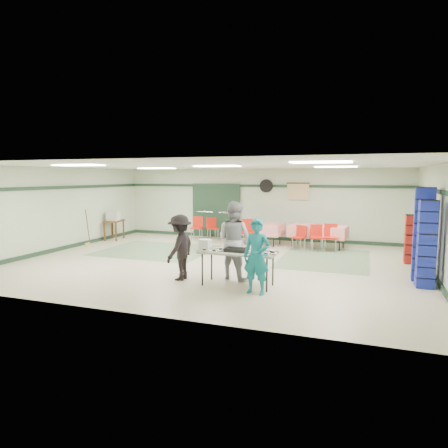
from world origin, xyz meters
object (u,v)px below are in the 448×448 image
(crate_stack_blue_a, at_px, (423,234))
(chair_c, at_px, (331,235))
(chair_loose_a, at_px, (212,226))
(printer_table, at_px, (114,223))
(crate_stack_blue_b, at_px, (427,244))
(dining_table_b, at_px, (255,228))
(dining_table_a, at_px, (318,231))
(chair_b, at_px, (300,235))
(chair_a, at_px, (317,235))
(chair_loose_b, at_px, (197,225))
(office_printer, at_px, (113,216))
(volunteer_grey, at_px, (234,240))
(chair_d, at_px, (247,230))
(serving_table, at_px, (238,254))
(broom, at_px, (88,227))
(volunteer_dark, at_px, (180,247))
(crate_stack_red, at_px, (413,239))
(volunteer_teal, at_px, (257,256))

(crate_stack_blue_a, bearing_deg, chair_c, 127.02)
(chair_loose_a, distance_m, printer_table, 3.74)
(chair_c, distance_m, crate_stack_blue_b, 4.35)
(dining_table_b, distance_m, crate_stack_blue_a, 6.17)
(dining_table_a, relative_size, crate_stack_blue_a, 0.93)
(chair_b, bearing_deg, chair_a, 21.26)
(chair_loose_b, height_order, office_printer, office_printer)
(crate_stack_blue_a, height_order, crate_stack_blue_b, crate_stack_blue_a)
(volunteer_grey, relative_size, chair_a, 2.16)
(chair_c, relative_size, chair_d, 0.94)
(serving_table, distance_m, broom, 7.24)
(chair_a, bearing_deg, chair_c, -13.37)
(chair_loose_a, xyz_separation_m, office_printer, (-3.50, -1.36, 0.40))
(dining_table_b, bearing_deg, chair_a, -7.31)
(printer_table, height_order, broom, broom)
(volunteer_dark, distance_m, chair_d, 4.86)
(crate_stack_blue_a, bearing_deg, dining_table_a, 127.49)
(volunteer_dark, relative_size, dining_table_b, 0.74)
(chair_c, xyz_separation_m, chair_d, (-2.79, 0.01, 0.03))
(chair_b, bearing_deg, broom, -145.99)
(dining_table_a, relative_size, chair_loose_b, 2.28)
(serving_table, distance_m, crate_stack_blue_b, 4.07)
(chair_d, bearing_deg, printer_table, -178.08)
(serving_table, xyz_separation_m, dining_table_b, (-1.10, 5.47, -0.14))
(volunteer_dark, distance_m, crate_stack_red, 6.50)
(chair_c, xyz_separation_m, crate_stack_red, (2.30, -1.08, 0.13))
(volunteer_dark, distance_m, dining_table_b, 5.42)
(serving_table, distance_m, chair_d, 5.06)
(chair_d, bearing_deg, crate_stack_blue_b, -37.33)
(crate_stack_blue_b, bearing_deg, office_printer, 162.02)
(volunteer_teal, relative_size, dining_table_b, 0.75)
(crate_stack_blue_a, xyz_separation_m, office_printer, (-10.30, 2.72, -0.16))
(volunteer_dark, bearing_deg, volunteer_teal, 78.48)
(volunteer_teal, relative_size, dining_table_a, 0.78)
(chair_loose_a, bearing_deg, crate_stack_blue_b, -75.64)
(volunteer_teal, xyz_separation_m, dining_table_b, (-1.65, 5.92, -0.21))
(dining_table_b, bearing_deg, crate_stack_blue_a, -28.98)
(volunteer_grey, bearing_deg, volunteer_dark, 43.58)
(volunteer_dark, xyz_separation_m, crate_stack_red, (5.30, 3.77, -0.09))
(dining_table_b, bearing_deg, broom, -150.05)
(crate_stack_blue_a, xyz_separation_m, crate_stack_red, (0.00, 1.97, -0.40))
(serving_table, distance_m, chair_loose_a, 6.61)
(volunteer_grey, xyz_separation_m, office_printer, (-6.17, 4.00, 0.00))
(volunteer_teal, height_order, chair_a, volunteer_teal)
(chair_a, bearing_deg, volunteer_dark, -132.07)
(chair_b, relative_size, crate_stack_blue_b, 0.42)
(office_printer, relative_size, broom, 0.35)
(volunteer_dark, distance_m, chair_b, 5.24)
(volunteer_teal, distance_m, chair_b, 5.35)
(dining_table_b, relative_size, chair_b, 2.59)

